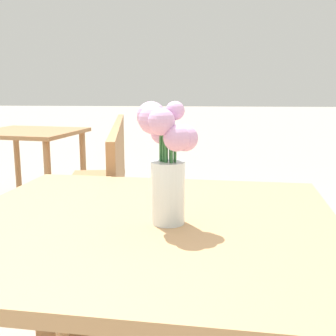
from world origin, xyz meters
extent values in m
cube|color=tan|center=(0.00, 0.00, 0.71)|extent=(1.03, 0.99, 0.03)
cylinder|color=tan|center=(-0.38, 0.43, 0.35)|extent=(0.05, 0.05, 0.70)
cylinder|color=tan|center=(0.45, 0.36, 0.35)|extent=(0.05, 0.05, 0.70)
cylinder|color=silver|center=(0.06, -0.03, 0.80)|extent=(0.08, 0.08, 0.15)
cylinder|color=silver|center=(0.06, -0.03, 0.77)|extent=(0.07, 0.07, 0.08)
cylinder|color=#337038|center=(0.08, -0.04, 0.83)|extent=(0.01, 0.01, 0.18)
sphere|color=#CC99C6|center=(0.10, -0.04, 0.94)|extent=(0.06, 0.06, 0.06)
cylinder|color=#337038|center=(0.07, -0.02, 0.86)|extent=(0.01, 0.01, 0.24)
sphere|color=#CC99C6|center=(0.08, 0.00, 1.00)|extent=(0.05, 0.05, 0.05)
cylinder|color=#337038|center=(0.06, -0.02, 0.83)|extent=(0.01, 0.01, 0.19)
sphere|color=#CC99C6|center=(0.04, 0.00, 0.95)|extent=(0.06, 0.06, 0.06)
cylinder|color=#337038|center=(0.04, -0.03, 0.85)|extent=(0.01, 0.01, 0.23)
sphere|color=#CC99C6|center=(0.02, -0.02, 0.99)|extent=(0.07, 0.07, 0.07)
cylinder|color=#337038|center=(0.05, -0.03, 0.85)|extent=(0.01, 0.01, 0.22)
sphere|color=#CC99C6|center=(0.03, -0.04, 0.98)|extent=(0.07, 0.07, 0.07)
cylinder|color=#337038|center=(0.06, -0.04, 0.85)|extent=(0.01, 0.01, 0.22)
sphere|color=#CC99C6|center=(0.05, -0.07, 0.98)|extent=(0.06, 0.06, 0.06)
cylinder|color=#337038|center=(0.07, -0.05, 0.83)|extent=(0.01, 0.01, 0.18)
sphere|color=#CC99C6|center=(0.08, -0.07, 0.94)|extent=(0.06, 0.06, 0.06)
cube|color=#9E7047|center=(-0.47, 1.22, 0.44)|extent=(0.59, 1.51, 0.02)
cube|color=#9E7047|center=(-0.31, 1.24, 0.65)|extent=(0.27, 1.46, 0.40)
cube|color=#9E7047|center=(-0.36, 0.55, 0.21)|extent=(0.33, 0.11, 0.43)
cube|color=#9E7047|center=(-0.57, 1.89, 0.21)|extent=(0.33, 0.11, 0.43)
cube|color=#9E7047|center=(-1.22, 2.23, 0.69)|extent=(0.86, 0.82, 0.03)
cylinder|color=#9E7047|center=(-0.95, 1.89, 0.34)|extent=(0.05, 0.05, 0.67)
cylinder|color=#9E7047|center=(-1.48, 2.58, 0.34)|extent=(0.05, 0.05, 0.67)
cylinder|color=#9E7047|center=(-0.86, 2.47, 0.34)|extent=(0.05, 0.05, 0.67)
camera|label=1|loc=(0.13, -1.00, 1.06)|focal=45.00mm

